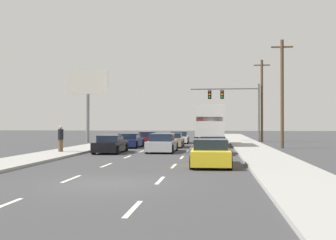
{
  "coord_description": "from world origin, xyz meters",
  "views": [
    {
      "loc": [
        3.71,
        -13.86,
        2.13
      ],
      "look_at": [
        0.5,
        13.97,
        2.32
      ],
      "focal_mm": 43.48,
      "sensor_mm": 36.0,
      "label": 1
    }
  ],
  "objects_px": {
    "car_navy": "(130,141)",
    "traffic_signal_mast": "(230,99)",
    "car_silver": "(162,144)",
    "utility_pole_mid": "(282,92)",
    "car_yellow": "(210,154)",
    "roadside_billboard": "(88,90)",
    "car_black": "(111,145)",
    "car_maroon": "(148,138)",
    "car_tan": "(172,141)",
    "box_truck": "(210,123)",
    "car_white": "(179,138)",
    "utility_pole_far": "(262,100)",
    "pedestrian_mid_block": "(61,139)",
    "car_gray": "(212,146)"
  },
  "relations": [
    {
      "from": "car_navy",
      "to": "car_tan",
      "type": "relative_size",
      "value": 0.99
    },
    {
      "from": "car_navy",
      "to": "traffic_signal_mast",
      "type": "xyz_separation_m",
      "value": [
        9.0,
        11.91,
        4.27
      ]
    },
    {
      "from": "car_tan",
      "to": "pedestrian_mid_block",
      "type": "height_order",
      "value": "pedestrian_mid_block"
    },
    {
      "from": "car_silver",
      "to": "utility_pole_mid",
      "type": "bearing_deg",
      "value": 30.09
    },
    {
      "from": "car_black",
      "to": "car_white",
      "type": "height_order",
      "value": "car_black"
    },
    {
      "from": "roadside_billboard",
      "to": "utility_pole_far",
      "type": "bearing_deg",
      "value": 12.39
    },
    {
      "from": "roadside_billboard",
      "to": "box_truck",
      "type": "bearing_deg",
      "value": -20.92
    },
    {
      "from": "utility_pole_mid",
      "to": "car_gray",
      "type": "bearing_deg",
      "value": -131.56
    },
    {
      "from": "car_tan",
      "to": "traffic_signal_mast",
      "type": "xyz_separation_m",
      "value": [
        5.39,
        11.04,
        4.25
      ]
    },
    {
      "from": "car_tan",
      "to": "utility_pole_mid",
      "type": "distance_m",
      "value": 10.16
    },
    {
      "from": "traffic_signal_mast",
      "to": "utility_pole_mid",
      "type": "bearing_deg",
      "value": -71.49
    },
    {
      "from": "car_navy",
      "to": "car_black",
      "type": "distance_m",
      "value": 6.34
    },
    {
      "from": "traffic_signal_mast",
      "to": "car_silver",
      "type": "bearing_deg",
      "value": -107.88
    },
    {
      "from": "car_black",
      "to": "car_white",
      "type": "relative_size",
      "value": 0.95
    },
    {
      "from": "traffic_signal_mast",
      "to": "utility_pole_mid",
      "type": "distance_m",
      "value": 12.25
    },
    {
      "from": "car_navy",
      "to": "car_black",
      "type": "bearing_deg",
      "value": -90.29
    },
    {
      "from": "car_maroon",
      "to": "car_yellow",
      "type": "distance_m",
      "value": 22.35
    },
    {
      "from": "car_maroon",
      "to": "pedestrian_mid_block",
      "type": "height_order",
      "value": "pedestrian_mid_block"
    },
    {
      "from": "car_yellow",
      "to": "traffic_signal_mast",
      "type": "height_order",
      "value": "traffic_signal_mast"
    },
    {
      "from": "car_white",
      "to": "car_yellow",
      "type": "bearing_deg",
      "value": -81.1
    },
    {
      "from": "car_silver",
      "to": "car_yellow",
      "type": "distance_m",
      "value": 9.79
    },
    {
      "from": "box_truck",
      "to": "car_yellow",
      "type": "xyz_separation_m",
      "value": [
        0.26,
        -17.22,
        -1.5
      ]
    },
    {
      "from": "car_tan",
      "to": "utility_pole_far",
      "type": "xyz_separation_m",
      "value": [
        8.96,
        11.25,
        4.18
      ]
    },
    {
      "from": "car_black",
      "to": "car_gray",
      "type": "bearing_deg",
      "value": 1.0
    },
    {
      "from": "car_black",
      "to": "pedestrian_mid_block",
      "type": "distance_m",
      "value": 3.46
    },
    {
      "from": "car_maroon",
      "to": "roadside_billboard",
      "type": "bearing_deg",
      "value": 172.35
    },
    {
      "from": "car_black",
      "to": "roadside_billboard",
      "type": "bearing_deg",
      "value": 113.59
    },
    {
      "from": "car_navy",
      "to": "car_silver",
      "type": "xyz_separation_m",
      "value": [
        3.5,
        -5.15,
        0.06
      ]
    },
    {
      "from": "car_yellow",
      "to": "roadside_billboard",
      "type": "xyz_separation_m",
      "value": [
        -13.37,
        22.23,
        5.05
      ]
    },
    {
      "from": "box_truck",
      "to": "car_yellow",
      "type": "bearing_deg",
      "value": -89.12
    },
    {
      "from": "car_black",
      "to": "traffic_signal_mast",
      "type": "height_order",
      "value": "traffic_signal_mast"
    },
    {
      "from": "car_white",
      "to": "car_silver",
      "type": "height_order",
      "value": "car_silver"
    },
    {
      "from": "roadside_billboard",
      "to": "pedestrian_mid_block",
      "type": "height_order",
      "value": "roadside_billboard"
    },
    {
      "from": "car_gray",
      "to": "traffic_signal_mast",
      "type": "bearing_deg",
      "value": 84.07
    },
    {
      "from": "car_silver",
      "to": "box_truck",
      "type": "height_order",
      "value": "box_truck"
    },
    {
      "from": "car_navy",
      "to": "roadside_billboard",
      "type": "bearing_deg",
      "value": 128.24
    },
    {
      "from": "car_silver",
      "to": "traffic_signal_mast",
      "type": "bearing_deg",
      "value": 72.12
    },
    {
      "from": "car_white",
      "to": "traffic_signal_mast",
      "type": "xyz_separation_m",
      "value": [
        5.4,
        3.94,
        4.27
      ]
    },
    {
      "from": "traffic_signal_mast",
      "to": "pedestrian_mid_block",
      "type": "distance_m",
      "value": 23.24
    },
    {
      "from": "utility_pole_mid",
      "to": "pedestrian_mid_block",
      "type": "relative_size",
      "value": 5.1
    },
    {
      "from": "box_truck",
      "to": "utility_pole_far",
      "type": "distance_m",
      "value": 11.13
    },
    {
      "from": "car_navy",
      "to": "traffic_signal_mast",
      "type": "relative_size",
      "value": 0.54
    },
    {
      "from": "car_tan",
      "to": "car_black",
      "type": "bearing_deg",
      "value": -116.8
    },
    {
      "from": "car_white",
      "to": "box_truck",
      "type": "relative_size",
      "value": 0.57
    },
    {
      "from": "car_navy",
      "to": "car_white",
      "type": "relative_size",
      "value": 0.93
    },
    {
      "from": "car_tan",
      "to": "car_navy",
      "type": "bearing_deg",
      "value": -166.42
    },
    {
      "from": "car_yellow",
      "to": "pedestrian_mid_block",
      "type": "xyz_separation_m",
      "value": [
        -10.36,
        6.8,
        0.43
      ]
    },
    {
      "from": "car_navy",
      "to": "roadside_billboard",
      "type": "relative_size",
      "value": 0.53
    },
    {
      "from": "car_black",
      "to": "utility_pole_mid",
      "type": "xyz_separation_m",
      "value": [
        12.93,
        6.64,
        4.1
      ]
    },
    {
      "from": "car_silver",
      "to": "roadside_billboard",
      "type": "xyz_separation_m",
      "value": [
        -9.78,
        13.12,
        5.03
      ]
    }
  ]
}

